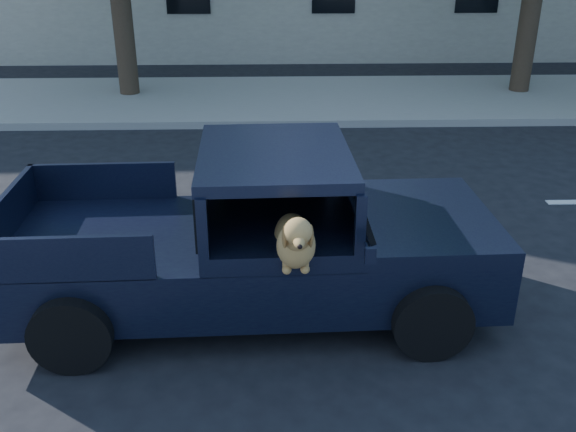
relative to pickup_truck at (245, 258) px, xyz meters
name	(u,v)px	position (x,y,z in m)	size (l,w,h in m)	color
ground	(358,348)	(1.08, -0.76, -0.59)	(120.00, 120.00, 0.00)	black
far_sidewalk	(305,99)	(1.08, 8.44, -0.51)	(60.00, 4.00, 0.15)	gray
lane_stripes	(465,203)	(3.08, 2.64, -0.58)	(21.60, 0.14, 0.01)	silver
pickup_truck	(245,258)	(0.00, 0.00, 0.00)	(4.89, 2.52, 1.73)	black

